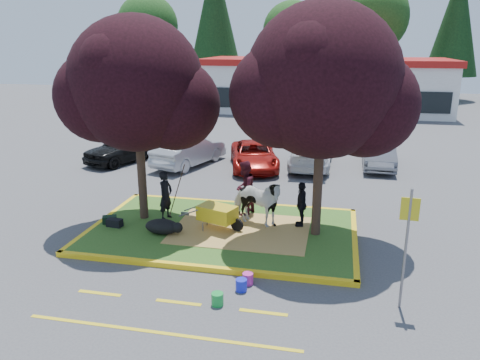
% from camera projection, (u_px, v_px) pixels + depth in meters
% --- Properties ---
extents(ground, '(90.00, 90.00, 0.00)m').
position_uv_depth(ground, '(222.00, 233.00, 14.81)').
color(ground, '#424244').
rests_on(ground, ground).
extents(median_island, '(8.00, 5.00, 0.15)m').
position_uv_depth(median_island, '(222.00, 231.00, 14.79)').
color(median_island, '#2E5B1C').
rests_on(median_island, ground).
extents(curb_near, '(8.30, 0.16, 0.15)m').
position_uv_depth(curb_near, '(199.00, 268.00, 12.37)').
color(curb_near, yellow).
rests_on(curb_near, ground).
extents(curb_far, '(8.30, 0.16, 0.15)m').
position_uv_depth(curb_far, '(239.00, 204.00, 17.21)').
color(curb_far, yellow).
rests_on(curb_far, ground).
extents(curb_left, '(0.16, 5.30, 0.15)m').
position_uv_depth(curb_left, '(104.00, 221.00, 15.60)').
color(curb_left, yellow).
rests_on(curb_left, ground).
extents(curb_right, '(0.16, 5.30, 0.15)m').
position_uv_depth(curb_right, '(355.00, 242.00, 13.98)').
color(curb_right, yellow).
rests_on(curb_right, ground).
extents(straw_bedding, '(4.20, 3.00, 0.01)m').
position_uv_depth(straw_bedding, '(241.00, 230.00, 14.64)').
color(straw_bedding, tan).
rests_on(straw_bedding, median_island).
extents(tree_purple_left, '(5.06, 4.20, 6.51)m').
position_uv_depth(tree_purple_left, '(137.00, 91.00, 14.47)').
color(tree_purple_left, black).
rests_on(tree_purple_left, median_island).
extents(tree_purple_right, '(5.30, 4.40, 6.82)m').
position_uv_depth(tree_purple_right, '(323.00, 88.00, 13.09)').
color(tree_purple_right, black).
rests_on(tree_purple_right, median_island).
extents(fire_lane_stripe_a, '(1.10, 0.12, 0.01)m').
position_uv_depth(fire_lane_stripe_a, '(100.00, 293.00, 11.27)').
color(fire_lane_stripe_a, yellow).
rests_on(fire_lane_stripe_a, ground).
extents(fire_lane_stripe_b, '(1.10, 0.12, 0.01)m').
position_uv_depth(fire_lane_stripe_b, '(179.00, 302.00, 10.87)').
color(fire_lane_stripe_b, yellow).
rests_on(fire_lane_stripe_b, ground).
extents(fire_lane_stripe_c, '(1.10, 0.12, 0.01)m').
position_uv_depth(fire_lane_stripe_c, '(263.00, 312.00, 10.47)').
color(fire_lane_stripe_c, yellow).
rests_on(fire_lane_stripe_c, ground).
extents(fire_lane_long, '(6.00, 0.10, 0.01)m').
position_uv_depth(fire_lane_long, '(160.00, 333.00, 9.75)').
color(fire_lane_long, yellow).
rests_on(fire_lane_long, ground).
extents(retail_building, '(20.40, 8.40, 4.40)m').
position_uv_depth(retail_building, '(324.00, 84.00, 39.99)').
color(retail_building, silver).
rests_on(retail_building, ground).
extents(treeline, '(46.58, 7.80, 14.63)m').
position_uv_depth(treeline, '(323.00, 21.00, 47.59)').
color(treeline, black).
rests_on(treeline, ground).
extents(cow, '(2.03, 1.40, 1.57)m').
position_uv_depth(cow, '(256.00, 202.00, 14.81)').
color(cow, white).
rests_on(cow, median_island).
extents(calf, '(1.22, 0.99, 0.46)m').
position_uv_depth(calf, '(162.00, 227.00, 14.31)').
color(calf, black).
rests_on(calf, median_island).
extents(handler, '(0.51, 0.66, 1.61)m').
position_uv_depth(handler, '(166.00, 195.00, 15.38)').
color(handler, black).
rests_on(handler, median_island).
extents(visitor_a, '(0.93, 1.07, 1.86)m').
position_uv_depth(visitor_a, '(244.00, 188.00, 15.74)').
color(visitor_a, '#40121F').
rests_on(visitor_a, median_island).
extents(visitor_b, '(0.39, 0.87, 1.46)m').
position_uv_depth(visitor_b, '(301.00, 204.00, 14.79)').
color(visitor_b, black).
rests_on(visitor_b, median_island).
extents(wheelbarrow, '(2.06, 1.03, 0.78)m').
position_uv_depth(wheelbarrow, '(218.00, 214.00, 14.53)').
color(wheelbarrow, black).
rests_on(wheelbarrow, median_island).
extents(gear_bag_dark, '(0.51, 0.32, 0.25)m').
position_uv_depth(gear_bag_dark, '(115.00, 223.00, 14.90)').
color(gear_bag_dark, black).
rests_on(gear_bag_dark, median_island).
extents(gear_bag_green, '(0.51, 0.43, 0.24)m').
position_uv_depth(gear_bag_green, '(110.00, 220.00, 15.18)').
color(gear_bag_green, black).
rests_on(gear_bag_green, median_island).
extents(sign_post, '(0.40, 0.06, 2.84)m').
position_uv_depth(sign_post, '(407.00, 235.00, 10.19)').
color(sign_post, slate).
rests_on(sign_post, ground).
extents(bucket_green, '(0.37, 0.37, 0.30)m').
position_uv_depth(bucket_green, '(217.00, 299.00, 10.73)').
color(bucket_green, green).
rests_on(bucket_green, ground).
extents(bucket_pink, '(0.34, 0.34, 0.29)m').
position_uv_depth(bucket_pink, '(248.00, 279.00, 11.66)').
color(bucket_pink, '#CF2E98').
rests_on(bucket_pink, ground).
extents(bucket_blue, '(0.29, 0.29, 0.30)m').
position_uv_depth(bucket_blue, '(241.00, 285.00, 11.35)').
color(bucket_blue, '#1A25D4').
rests_on(bucket_blue, ground).
extents(car_black, '(3.37, 4.73, 1.50)m').
position_uv_depth(car_black, '(125.00, 147.00, 23.38)').
color(car_black, black).
rests_on(car_black, ground).
extents(car_silver, '(2.80, 4.62, 1.44)m').
position_uv_depth(car_silver, '(189.00, 151.00, 22.64)').
color(car_silver, '#A5A9AE').
rests_on(car_silver, ground).
extents(car_red, '(3.15, 4.88, 1.25)m').
position_uv_depth(car_red, '(254.00, 155.00, 22.14)').
color(car_red, '#98120C').
rests_on(car_red, ground).
extents(car_white, '(1.96, 4.74, 1.37)m').
position_uv_depth(car_white, '(311.00, 153.00, 22.35)').
color(car_white, silver).
rests_on(car_white, ground).
extents(car_grey, '(1.50, 4.15, 1.36)m').
position_uv_depth(car_grey, '(379.00, 153.00, 22.36)').
color(car_grey, slate).
rests_on(car_grey, ground).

